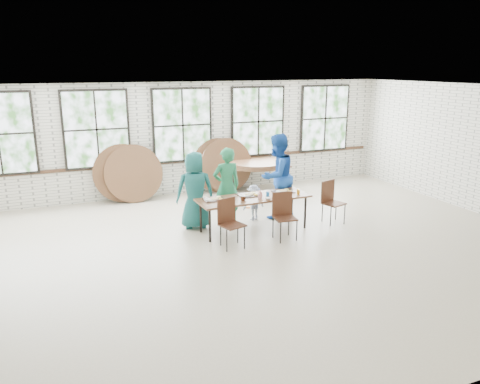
% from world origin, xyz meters
% --- Properties ---
extents(room, '(12.00, 12.00, 12.00)m').
position_xyz_m(room, '(0.00, 4.44, 1.83)').
color(room, '#B5A990').
rests_on(room, ground).
extents(dining_table, '(2.43, 0.89, 0.74)m').
position_xyz_m(dining_table, '(0.55, 0.98, 0.69)').
color(dining_table, brown).
rests_on(dining_table, ground).
extents(chair_near_left, '(0.52, 0.51, 0.95)m').
position_xyz_m(chair_near_left, '(-0.25, 0.34, 0.56)').
color(chair_near_left, '#442516').
rests_on(chair_near_left, ground).
extents(chair_near_right, '(0.47, 0.46, 0.95)m').
position_xyz_m(chair_near_right, '(0.93, 0.34, 0.56)').
color(chair_near_right, '#442516').
rests_on(chair_near_right, ground).
extents(chair_spare, '(0.52, 0.51, 0.95)m').
position_xyz_m(chair_spare, '(2.37, 0.84, 0.56)').
color(chair_spare, '#442516').
rests_on(chair_spare, ground).
extents(adult_teal, '(0.91, 0.69, 1.67)m').
position_xyz_m(adult_teal, '(-0.54, 1.63, 0.83)').
color(adult_teal, '#1C6D61').
rests_on(adult_teal, ground).
extents(adult_green, '(0.63, 0.42, 1.71)m').
position_xyz_m(adult_green, '(0.19, 1.63, 0.86)').
color(adult_green, '#1D6E45').
rests_on(adult_green, ground).
extents(toddler, '(0.56, 0.37, 0.82)m').
position_xyz_m(toddler, '(0.84, 1.63, 0.41)').
color(toddler, '#152142').
rests_on(toddler, ground).
extents(adult_blue, '(1.16, 1.06, 1.94)m').
position_xyz_m(adult_blue, '(1.41, 1.63, 0.97)').
color(adult_blue, '#1646A0').
rests_on(adult_blue, ground).
extents(storage_table, '(1.81, 0.79, 0.74)m').
position_xyz_m(storage_table, '(1.88, 3.81, 0.69)').
color(storage_table, brown).
rests_on(storage_table, ground).
extents(tabletop_clutter, '(2.07, 0.65, 0.11)m').
position_xyz_m(tabletop_clutter, '(0.68, 0.96, 0.77)').
color(tabletop_clutter, black).
rests_on(tabletop_clutter, dining_table).
extents(round_tops_stacked, '(1.50, 1.50, 0.13)m').
position_xyz_m(round_tops_stacked, '(1.88, 3.81, 0.80)').
color(round_tops_stacked, brown).
rests_on(round_tops_stacked, storage_table).
extents(round_tops_leaning, '(4.31, 0.47, 1.49)m').
position_xyz_m(round_tops_leaning, '(-0.23, 4.24, 0.73)').
color(round_tops_leaning, brown).
rests_on(round_tops_leaning, ground).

